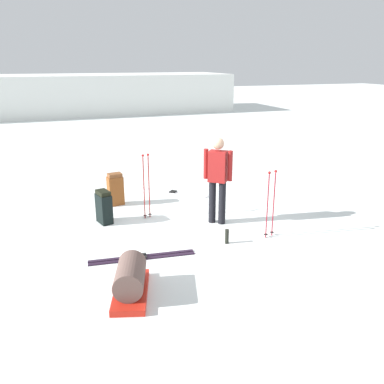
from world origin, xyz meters
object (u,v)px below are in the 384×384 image
object	(u,v)px
backpack_bright	(115,189)
ski_poles_planted_near	(146,183)
ski_pair_near	(173,192)
skier_standing	(218,176)
backpack_large_dark	(104,207)
ski_poles_planted_far	(271,201)
thermos_bottle	(227,236)
gear_sled	(130,280)
ski_pair_far	(142,257)

from	to	relation	value
backpack_bright	ski_poles_planted_near	bearing A→B (deg)	-65.80
ski_pair_near	ski_poles_planted_near	size ratio (longest dim) A/B	1.05
skier_standing	backpack_large_dark	size ratio (longest dim) A/B	2.57
ski_poles_planted_far	thermos_bottle	xyz separation A→B (m)	(-0.85, -0.00, -0.56)
ski_pair_near	ski_poles_planted_near	world-z (taller)	ski_poles_planted_near
ski_pair_near	backpack_large_dark	xyz separation A→B (m)	(-1.85, -1.35, 0.31)
backpack_large_dark	gear_sled	distance (m)	2.77
ski_pair_far	gear_sled	size ratio (longest dim) A/B	1.49
backpack_large_dark	thermos_bottle	xyz separation A→B (m)	(1.87, -1.72, -0.19)
ski_pair_near	ski_pair_far	world-z (taller)	same
backpack_bright	thermos_bottle	world-z (taller)	backpack_bright
backpack_bright	gear_sled	size ratio (longest dim) A/B	0.62
backpack_bright	thermos_bottle	size ratio (longest dim) A/B	2.77
backpack_bright	ski_pair_far	bearing A→B (deg)	-91.43
ski_pair_far	gear_sled	xyz separation A→B (m)	(-0.40, -1.01, 0.21)
skier_standing	ski_pair_far	world-z (taller)	skier_standing
ski_poles_planted_near	gear_sled	bearing A→B (deg)	-108.73
ski_poles_planted_near	thermos_bottle	size ratio (longest dim) A/B	5.13
backpack_large_dark	backpack_bright	world-z (taller)	backpack_bright
ski_pair_far	thermos_bottle	size ratio (longest dim) A/B	6.68
gear_sled	thermos_bottle	bearing A→B (deg)	28.49
ski_poles_planted_near	backpack_large_dark	bearing A→B (deg)	177.76
ski_pair_near	ski_poles_planted_far	xyz separation A→B (m)	(0.87, -3.06, 0.68)
thermos_bottle	ski_pair_far	bearing A→B (deg)	-178.45
gear_sled	ski_poles_planted_near	bearing A→B (deg)	71.27
ski_pair_near	backpack_bright	distance (m)	1.53
ski_pair_far	ski_poles_planted_near	size ratio (longest dim) A/B	1.30
ski_pair_near	gear_sled	size ratio (longest dim) A/B	1.20
ski_pair_far	backpack_bright	xyz separation A→B (m)	(0.07, 2.74, 0.34)
ski_poles_planted_far	gear_sled	size ratio (longest dim) A/B	1.07
ski_pair_near	ski_poles_planted_far	distance (m)	3.25
backpack_large_dark	ski_poles_planted_near	size ratio (longest dim) A/B	0.50
backpack_bright	gear_sled	distance (m)	3.78
skier_standing	ski_pair_near	distance (m)	2.33
ski_pair_far	backpack_bright	size ratio (longest dim) A/B	2.41
ski_poles_planted_far	backpack_bright	bearing A→B (deg)	130.55
ski_pair_near	ski_poles_planted_near	bearing A→B (deg)	-125.53
backpack_large_dark	backpack_bright	bearing A→B (deg)	67.77
backpack_large_dark	backpack_bright	xyz separation A→B (m)	(0.40, 0.99, 0.03)
ski_pair_far	skier_standing	bearing A→B (deg)	29.43
ski_poles_planted_near	ski_poles_planted_far	world-z (taller)	ski_poles_planted_near
skier_standing	ski_poles_planted_near	bearing A→B (deg)	148.93
backpack_bright	ski_poles_planted_near	world-z (taller)	ski_poles_planted_near
backpack_bright	thermos_bottle	distance (m)	3.08
ski_poles_planted_far	gear_sled	distance (m)	3.01
ski_poles_planted_far	thermos_bottle	distance (m)	1.02
gear_sled	thermos_bottle	xyz separation A→B (m)	(1.93, 1.05, -0.09)
thermos_bottle	ski_poles_planted_near	bearing A→B (deg)	120.83
backpack_large_dark	backpack_bright	distance (m)	1.07
ski_pair_near	gear_sled	distance (m)	4.54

